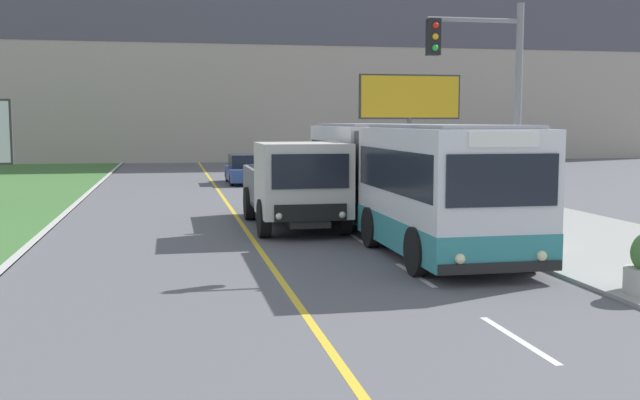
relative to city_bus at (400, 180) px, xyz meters
The scene contains 7 objects.
city_bus is the anchor object (origin of this frame).
dump_truck 3.01m from the city_bus, 147.58° to the left, with size 2.48×6.51×2.53m.
car_distant 18.41m from the city_bus, 97.38° to the left, with size 1.80×4.30×1.45m.
traffic_light_mast 4.02m from the city_bus, 70.97° to the right, with size 2.28×0.32×5.76m.
billboard_large 18.73m from the city_bus, 71.17° to the left, with size 5.33×0.24×5.47m.
planter_round_second 4.04m from the city_bus, 51.07° to the right, with size 1.04×1.04×1.12m.
planter_round_third 2.90m from the city_bus, 31.82° to the left, with size 1.07×1.07×1.16m.
Camera 1 is at (-2.09, -1.91, 3.12)m, focal length 42.00 mm.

